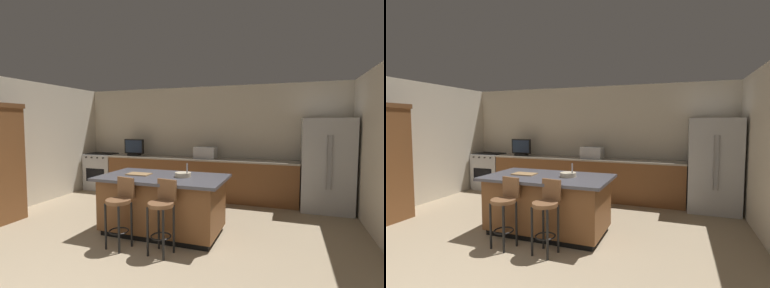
{
  "view_description": "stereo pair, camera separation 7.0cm",
  "coord_description": "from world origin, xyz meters",
  "views": [
    {
      "loc": [
        1.93,
        -1.49,
        1.72
      ],
      "look_at": [
        0.23,
        3.42,
        1.34
      ],
      "focal_mm": 26.24,
      "sensor_mm": 36.0,
      "label": 1
    },
    {
      "loc": [
        2.0,
        -1.46,
        1.72
      ],
      "look_at": [
        0.23,
        3.42,
        1.34
      ],
      "focal_mm": 26.24,
      "sensor_mm": 36.0,
      "label": 2
    }
  ],
  "objects": [
    {
      "name": "sink_faucet_island",
      "position": [
        0.48,
        2.46,
        1.01
      ],
      "size": [
        0.02,
        0.02,
        0.22
      ],
      "primitive_type": "cylinder",
      "color": "#B2B2B7",
      "rests_on": "kitchen_island"
    },
    {
      "name": "range_oven",
      "position": [
        -2.71,
        4.66,
        0.47
      ],
      "size": [
        0.78,
        0.63,
        0.95
      ],
      "color": "#B7BABF",
      "rests_on": "ground_plane"
    },
    {
      "name": "microwave",
      "position": [
        0.12,
        4.66,
        1.06
      ],
      "size": [
        0.48,
        0.36,
        0.26
      ],
      "primitive_type": "cube",
      "color": "#B7BABF",
      "rests_on": "counter_back"
    },
    {
      "name": "bar_stool_left",
      "position": [
        -0.26,
        1.78,
        0.58
      ],
      "size": [
        0.34,
        0.36,
        0.96
      ],
      "rotation": [
        0.0,
        0.0,
        -0.19
      ],
      "color": "brown",
      "rests_on": "ground_plane"
    },
    {
      "name": "sink_faucet_back",
      "position": [
        -0.12,
        4.76,
        1.05
      ],
      "size": [
        0.02,
        0.02,
        0.24
      ],
      "primitive_type": "cylinder",
      "color": "#B2B2B7",
      "rests_on": "counter_back"
    },
    {
      "name": "wall_back",
      "position": [
        0.0,
        5.04,
        1.3
      ],
      "size": [
        6.83,
        0.12,
        2.6
      ],
      "primitive_type": "cube",
      "color": "beige",
      "rests_on": "ground_plane"
    },
    {
      "name": "fruit_bowl",
      "position": [
        0.4,
        2.5,
        0.94
      ],
      "size": [
        0.25,
        0.25,
        0.07
      ],
      "primitive_type": "cylinder",
      "color": "beige",
      "rests_on": "kitchen_island"
    },
    {
      "name": "tv_monitor",
      "position": [
        -1.72,
        4.61,
        1.12
      ],
      "size": [
        0.52,
        0.16,
        0.41
      ],
      "color": "black",
      "rests_on": "counter_back"
    },
    {
      "name": "wall_left",
      "position": [
        -3.21,
        2.52,
        1.3
      ],
      "size": [
        0.12,
        5.44,
        2.6
      ],
      "primitive_type": "cube",
      "color": "beige",
      "rests_on": "ground_plane"
    },
    {
      "name": "refrigerator",
      "position": [
        2.64,
        4.57,
        0.92
      ],
      "size": [
        0.94,
        0.82,
        1.83
      ],
      "color": "#B7BABF",
      "rests_on": "ground_plane"
    },
    {
      "name": "cutting_board",
      "position": [
        -0.34,
        2.44,
        0.91
      ],
      "size": [
        0.37,
        0.24,
        0.02
      ],
      "primitive_type": "cube",
      "rotation": [
        0.0,
        0.0,
        0.01
      ],
      "color": "#A87F51",
      "rests_on": "kitchen_island"
    },
    {
      "name": "counter_back",
      "position": [
        -0.08,
        4.66,
        0.46
      ],
      "size": [
        4.47,
        0.62,
        0.93
      ],
      "color": "brown",
      "rests_on": "ground_plane"
    },
    {
      "name": "kitchen_island",
      "position": [
        0.08,
        2.46,
        0.46
      ],
      "size": [
        1.97,
        1.09,
        0.9
      ],
      "color": "black",
      "rests_on": "ground_plane"
    },
    {
      "name": "cell_phone",
      "position": [
        0.32,
        2.66,
        0.91
      ],
      "size": [
        0.11,
        0.16,
        0.01
      ],
      "primitive_type": "cube",
      "rotation": [
        0.0,
        0.0,
        -0.31
      ],
      "color": "black",
      "rests_on": "kitchen_island"
    },
    {
      "name": "bar_stool_right",
      "position": [
        0.37,
        1.8,
        0.59
      ],
      "size": [
        0.34,
        0.36,
        0.97
      ],
      "rotation": [
        0.0,
        0.0,
        -0.17
      ],
      "color": "brown",
      "rests_on": "ground_plane"
    }
  ]
}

